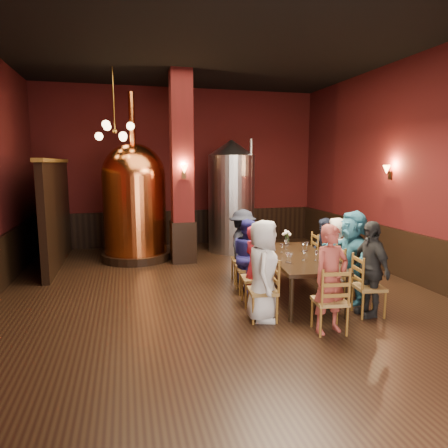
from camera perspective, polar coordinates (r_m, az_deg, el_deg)
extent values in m
plane|color=black|center=(7.27, -0.25, -10.43)|extent=(10.00, 10.00, 0.00)
plane|color=black|center=(7.19, -0.28, 25.82)|extent=(10.00, 10.00, 0.00)
cube|color=#450E0F|center=(11.79, -6.08, 7.99)|extent=(8.00, 0.02, 4.50)
cube|color=#450E0F|center=(8.73, 26.38, 6.93)|extent=(0.02, 10.00, 4.50)
cube|color=black|center=(8.91, 25.42, -4.37)|extent=(0.08, 9.90, 1.00)
cube|color=black|center=(11.90, -5.92, -0.47)|extent=(7.90, 0.08, 1.00)
cube|color=#450E0F|center=(9.57, -6.04, 7.85)|extent=(0.58, 0.58, 4.50)
cube|color=black|center=(10.07, -22.84, 1.26)|extent=(0.22, 3.50, 2.40)
cube|color=black|center=(7.27, 10.55, -4.69)|extent=(1.31, 2.51, 0.06)
cylinder|color=black|center=(6.20, 9.58, -10.62)|extent=(0.07, 0.07, 0.69)
cylinder|color=black|center=(6.49, 17.20, -10.01)|extent=(0.07, 0.07, 0.69)
cylinder|color=black|center=(8.32, 5.29, -5.52)|extent=(0.07, 0.07, 0.69)
cylinder|color=black|center=(8.54, 11.10, -5.28)|extent=(0.07, 0.07, 0.69)
imported|color=silver|center=(6.10, 5.60, -6.63)|extent=(0.72, 0.88, 1.55)
imported|color=red|center=(6.76, 4.41, -5.92)|extent=(0.42, 0.55, 1.36)
imported|color=navy|center=(7.39, 3.46, -4.56)|extent=(0.43, 0.72, 1.38)
imported|color=black|center=(8.03, 2.65, -3.14)|extent=(0.93, 1.10, 1.48)
imported|color=black|center=(6.66, 20.13, -5.99)|extent=(0.38, 0.89, 1.51)
imported|color=teal|center=(7.24, 17.80, -4.39)|extent=(0.50, 1.48, 1.59)
imported|color=beige|center=(7.86, 15.80, -4.11)|extent=(0.67, 0.79, 1.37)
imported|color=#1C2338|center=(8.48, 14.10, -3.46)|extent=(0.38, 0.65, 1.27)
imported|color=brown|center=(5.84, 15.00, -7.61)|extent=(0.63, 0.47, 1.55)
cylinder|color=black|center=(10.27, -12.41, -4.39)|extent=(1.72, 1.72, 0.19)
cylinder|color=#D46830|center=(10.09, -12.60, 1.42)|extent=(1.94, 1.94, 1.91)
sphere|color=#D46830|center=(10.02, -12.78, 6.84)|extent=(1.52, 1.52, 1.52)
cylinder|color=#D46830|center=(10.07, -13.04, 14.44)|extent=(0.15, 0.15, 1.24)
cylinder|color=#B2B2B7|center=(10.81, 1.06, 2.91)|extent=(1.30, 1.30, 2.59)
cone|color=#B2B2B7|center=(10.77, 1.08, 10.88)|extent=(1.24, 1.24, 0.41)
cylinder|color=#B2B2B7|center=(10.51, 3.84, 4.14)|extent=(0.08, 0.08, 2.90)
cylinder|color=white|center=(8.13, 8.99, -2.42)|extent=(0.09, 0.09, 0.16)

